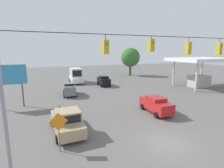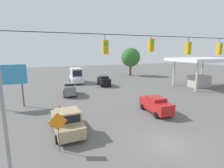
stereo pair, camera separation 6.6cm
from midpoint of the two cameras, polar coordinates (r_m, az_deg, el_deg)
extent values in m
plane|color=#605E5B|center=(14.58, 17.63, -17.99)|extent=(140.00, 140.00, 0.00)
cylinder|color=#939399|center=(10.61, -32.10, -5.10)|extent=(0.20, 0.20, 8.60)
cylinder|color=black|center=(13.11, 18.78, 14.45)|extent=(20.84, 0.04, 0.04)
cube|color=gold|center=(16.55, 31.63, 9.74)|extent=(0.32, 0.36, 0.93)
cylinder|color=black|center=(16.57, 31.85, 11.95)|extent=(0.03, 0.03, 0.35)
cylinder|color=green|center=(16.44, 32.24, 10.42)|extent=(0.20, 0.02, 0.20)
cube|color=gold|center=(14.15, 23.64, 10.66)|extent=(0.32, 0.36, 0.91)
cylinder|color=black|center=(14.17, 23.84, 13.15)|extent=(0.03, 0.03, 0.32)
cylinder|color=orange|center=(14.02, 24.26, 11.47)|extent=(0.20, 0.02, 0.20)
cube|color=gold|center=(12.12, 12.66, 12.23)|extent=(0.32, 0.36, 0.83)
cylinder|color=black|center=(12.15, 12.76, 14.63)|extent=(0.03, 0.03, 0.19)
cylinder|color=green|center=(11.97, 13.22, 13.13)|extent=(0.20, 0.02, 0.20)
cube|color=gold|center=(10.68, -2.11, 11.95)|extent=(0.32, 0.36, 0.83)
cylinder|color=black|center=(10.70, -2.13, 15.05)|extent=(0.03, 0.03, 0.33)
cylinder|color=green|center=(10.50, -1.76, 12.99)|extent=(0.20, 0.02, 0.20)
cube|color=red|center=(20.38, 14.15, -6.67)|extent=(1.87, 4.56, 1.13)
cube|color=red|center=(20.17, 14.25, -4.65)|extent=(1.65, 2.03, 0.36)
cube|color=black|center=(20.98, 12.74, -3.98)|extent=(1.38, 0.06, 0.25)
cylinder|color=black|center=(22.16, 13.86, -6.76)|extent=(0.24, 0.65, 0.64)
cylinder|color=black|center=(21.30, 9.95, -7.34)|extent=(0.24, 0.65, 0.64)
cylinder|color=black|center=(19.93, 18.51, -9.04)|extent=(0.24, 0.65, 0.64)
cylinder|color=black|center=(18.96, 14.34, -9.84)|extent=(0.24, 0.65, 0.64)
cube|color=silver|center=(38.77, -11.47, 1.61)|extent=(2.54, 6.14, 1.00)
cube|color=silver|center=(38.87, -11.61, 3.75)|extent=(2.29, 3.95, 1.86)
cube|color=black|center=(36.95, -11.18, 3.41)|extent=(1.88, 0.08, 1.30)
cylinder|color=black|center=(36.78, -12.81, 0.27)|extent=(0.24, 0.65, 0.64)
cylinder|color=black|center=(37.12, -9.20, 0.50)|extent=(0.24, 0.65, 0.64)
cylinder|color=black|center=(40.64, -13.48, 1.23)|extent=(0.24, 0.65, 0.64)
cylinder|color=black|center=(40.95, -10.21, 1.43)|extent=(0.24, 0.65, 0.64)
cube|color=black|center=(34.72, -2.64, 0.95)|extent=(1.81, 3.90, 1.24)
cube|color=black|center=(34.60, -2.65, 2.26)|extent=(1.63, 1.74, 0.36)
cube|color=black|center=(35.41, -3.07, 2.45)|extent=(1.38, 0.05, 0.25)
cylinder|color=black|center=(36.27, -1.93, 0.39)|extent=(0.23, 0.64, 0.64)
cylinder|color=black|center=(35.78, -4.55, 0.22)|extent=(0.23, 0.64, 0.64)
cylinder|color=black|center=(33.94, -0.60, -0.33)|extent=(0.23, 0.64, 0.64)
cylinder|color=black|center=(33.41, -3.39, -0.53)|extent=(0.23, 0.64, 0.64)
cube|color=slate|center=(28.09, -13.61, -1.64)|extent=(2.09, 4.11, 1.32)
cube|color=slate|center=(27.93, -13.68, 0.04)|extent=(1.74, 1.89, 0.36)
cube|color=black|center=(27.06, -13.60, -0.29)|extent=(1.37, 0.15, 0.25)
cylinder|color=black|center=(26.98, -15.25, -3.67)|extent=(0.28, 0.66, 0.64)
cylinder|color=black|center=(27.03, -11.61, -3.47)|extent=(0.28, 0.66, 0.64)
cylinder|color=black|center=(29.48, -15.32, -2.45)|extent=(0.28, 0.66, 0.64)
cylinder|color=black|center=(29.53, -11.99, -2.27)|extent=(0.28, 0.66, 0.64)
cube|color=tan|center=(15.91, -14.50, -12.21)|extent=(2.37, 5.39, 0.90)
cube|color=tan|center=(15.00, -14.23, -9.94)|extent=(2.03, 2.00, 0.90)
cube|color=black|center=(14.12, -13.51, -11.25)|extent=(1.68, 0.11, 0.63)
cylinder|color=black|center=(14.43, -17.44, -16.84)|extent=(0.25, 0.65, 0.64)
cylinder|color=black|center=(14.77, -9.02, -15.80)|extent=(0.25, 0.65, 0.64)
cylinder|color=black|center=(17.55, -18.88, -11.82)|extent=(0.25, 0.65, 0.64)
cylinder|color=black|center=(17.82, -12.04, -11.10)|extent=(0.25, 0.65, 0.64)
cone|color=orange|center=(15.76, -14.68, -14.28)|extent=(0.34, 0.34, 0.62)
cone|color=orange|center=(18.63, -15.83, -10.32)|extent=(0.34, 0.34, 0.62)
cone|color=orange|center=(22.07, -16.68, -7.01)|extent=(0.34, 0.34, 0.62)
cube|color=silver|center=(37.28, 27.14, 7.31)|extent=(10.68, 8.07, 0.35)
cube|color=white|center=(37.29, 27.10, 6.86)|extent=(10.78, 8.17, 0.24)
cylinder|color=silver|center=(42.14, 27.35, 3.78)|extent=(0.36, 0.36, 5.19)
cylinder|color=silver|center=(36.87, 19.61, 3.52)|extent=(0.36, 0.36, 5.19)
cylinder|color=silver|center=(32.86, 26.04, 2.21)|extent=(0.36, 0.36, 5.19)
cube|color=#B2AD9E|center=(37.70, 26.58, 0.84)|extent=(3.74, 2.42, 2.20)
cylinder|color=#4C473D|center=(24.47, -26.96, -3.25)|extent=(0.16, 0.16, 2.89)
cube|color=#338CBF|center=(24.23, -31.03, 2.59)|extent=(4.29, 0.12, 2.37)
cylinder|color=slate|center=(13.11, -16.81, -16.94)|extent=(0.06, 0.06, 1.80)
cube|color=orange|center=(12.56, -17.14, -11.65)|extent=(1.27, 0.04, 1.27)
cylinder|color=#4C3823|center=(49.38, 6.06, 4.89)|extent=(0.60, 0.60, 3.64)
sphere|color=#336B2D|center=(49.15, 6.14, 8.67)|extent=(5.25, 5.25, 5.25)
camera|label=1|loc=(0.03, -89.92, 0.02)|focal=28.00mm
camera|label=2|loc=(0.03, 90.08, -0.02)|focal=28.00mm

